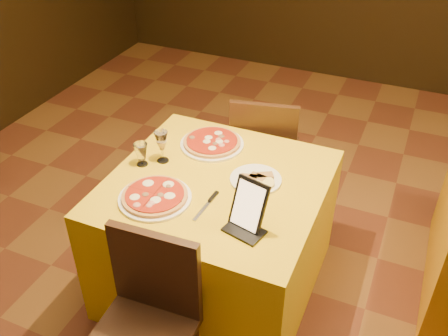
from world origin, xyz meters
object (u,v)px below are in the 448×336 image
at_px(pizza_near, 155,197).
at_px(pizza_far, 212,143).
at_px(chair_main_far, 265,151).
at_px(tablet, 249,205).
at_px(wine_glass, 162,146).
at_px(water_glass, 141,154).
at_px(main_table, 217,234).

xyz_separation_m(pizza_near, pizza_far, (0.05, 0.57, 0.00)).
distance_m(pizza_near, pizza_far, 0.57).
distance_m(chair_main_far, tablet, 1.17).
distance_m(chair_main_far, wine_glass, 0.91).
height_order(wine_glass, water_glass, wine_glass).
height_order(chair_main_far, tablet, tablet).
height_order(pizza_near, pizza_far, same).
bearing_deg(chair_main_far, main_table, 78.35).
height_order(main_table, pizza_far, pizza_far).
relative_size(wine_glass, tablet, 0.78).
distance_m(water_glass, tablet, 0.75).
relative_size(main_table, water_glass, 8.46).
relative_size(chair_main_far, tablet, 3.73).
bearing_deg(wine_glass, tablet, -26.42).
height_order(main_table, wine_glass, wine_glass).
bearing_deg(pizza_near, chair_main_far, 78.33).
bearing_deg(water_glass, chair_main_far, 62.10).
xyz_separation_m(chair_main_far, wine_glass, (-0.35, -0.75, 0.39)).
bearing_deg(pizza_near, water_glass, 132.23).
relative_size(pizza_far, tablet, 1.51).
height_order(main_table, pizza_near, pizza_near).
bearing_deg(pizza_far, tablet, -51.92).
distance_m(main_table, pizza_near, 0.52).
relative_size(main_table, wine_glass, 5.79).
relative_size(chair_main_far, pizza_near, 2.50).
xyz_separation_m(pizza_far, water_glass, (-0.27, -0.33, 0.05)).
height_order(pizza_near, water_glass, water_glass).
xyz_separation_m(chair_main_far, pizza_far, (-0.17, -0.49, 0.31)).
height_order(chair_main_far, pizza_near, chair_main_far).
height_order(pizza_far, tablet, tablet).
distance_m(pizza_near, tablet, 0.50).
distance_m(wine_glass, tablet, 0.70).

